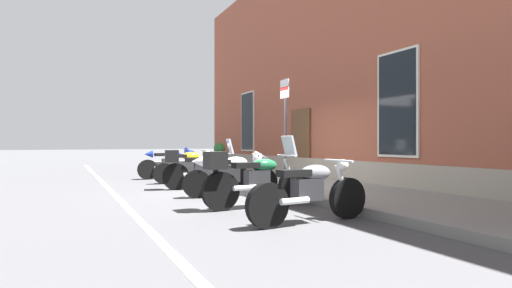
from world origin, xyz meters
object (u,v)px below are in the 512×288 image
object	(u,v)px
motorcycle_yellow_naked	(188,167)
motorcycle_green_touring	(254,178)
motorcycle_silver_touring	(201,168)
motorcycle_grey_naked	(311,191)
parking_sign	(285,117)
barrel_planter	(219,159)
motorcycle_white_sport	(236,171)
motorcycle_blue_sport	(173,161)

from	to	relation	value
motorcycle_yellow_naked	motorcycle_green_touring	world-z (taller)	motorcycle_green_touring
motorcycle_silver_touring	motorcycle_grey_naked	size ratio (longest dim) A/B	1.04
motorcycle_yellow_naked	parking_sign	size ratio (longest dim) A/B	0.77
barrel_planter	motorcycle_white_sport	bearing A→B (deg)	-17.24
motorcycle_white_sport	parking_sign	xyz separation A→B (m)	(-0.14, 1.36, 1.26)
motorcycle_white_sport	barrel_planter	bearing A→B (deg)	162.76
parking_sign	motorcycle_grey_naked	bearing A→B (deg)	-25.07
motorcycle_yellow_naked	parking_sign	bearing A→B (deg)	25.63
motorcycle_green_touring	motorcycle_silver_touring	bearing A→B (deg)	178.87
motorcycle_grey_naked	motorcycle_blue_sport	bearing A→B (deg)	179.79
motorcycle_blue_sport	motorcycle_white_sport	size ratio (longest dim) A/B	1.01
motorcycle_silver_touring	motorcycle_blue_sport	bearing A→B (deg)	177.88
motorcycle_white_sport	barrel_planter	size ratio (longest dim) A/B	2.07
motorcycle_silver_touring	motorcycle_grey_naked	world-z (taller)	motorcycle_silver_touring
motorcycle_green_touring	parking_sign	distance (m)	2.67
motorcycle_white_sport	motorcycle_yellow_naked	bearing A→B (deg)	-177.99
motorcycle_blue_sport	motorcycle_yellow_naked	world-z (taller)	motorcycle_blue_sport
motorcycle_blue_sport	motorcycle_yellow_naked	bearing A→B (deg)	0.33
motorcycle_grey_naked	motorcycle_green_touring	bearing A→B (deg)	-174.33
motorcycle_blue_sport	motorcycle_grey_naked	xyz separation A→B (m)	(8.00, -0.03, -0.10)
motorcycle_white_sport	parking_sign	distance (m)	1.86
parking_sign	motorcycle_green_touring	bearing A→B (deg)	-44.90
motorcycle_grey_naked	barrel_planter	bearing A→B (deg)	168.25
barrel_planter	parking_sign	bearing A→B (deg)	-1.55
motorcycle_silver_touring	motorcycle_green_touring	size ratio (longest dim) A/B	0.98
motorcycle_silver_touring	parking_sign	xyz separation A→B (m)	(1.47, 1.60, 1.27)
motorcycle_yellow_naked	motorcycle_white_sport	distance (m)	3.21
motorcycle_blue_sport	motorcycle_silver_touring	bearing A→B (deg)	-2.12
motorcycle_blue_sport	motorcycle_grey_naked	size ratio (longest dim) A/B	1.04
parking_sign	motorcycle_silver_touring	bearing A→B (deg)	-132.44
motorcycle_green_touring	parking_sign	bearing A→B (deg)	135.10
motorcycle_blue_sport	barrel_planter	bearing A→B (deg)	85.07
motorcycle_blue_sport	motorcycle_silver_touring	size ratio (longest dim) A/B	1.00
motorcycle_grey_naked	motorcycle_white_sport	bearing A→B (deg)	177.17
motorcycle_white_sport	motorcycle_green_touring	bearing A→B (deg)	-11.34
parking_sign	barrel_planter	distance (m)	4.79
motorcycle_blue_sport	motorcycle_green_touring	xyz separation A→B (m)	(6.45, -0.18, -0.02)
motorcycle_blue_sport	motorcycle_green_touring	distance (m)	6.45
motorcycle_grey_naked	barrel_planter	xyz separation A→B (m)	(-7.87, 1.64, 0.14)
motorcycle_silver_touring	parking_sign	bearing A→B (deg)	47.56
motorcycle_yellow_naked	motorcycle_silver_touring	bearing A→B (deg)	-4.73
motorcycle_blue_sport	motorcycle_white_sport	bearing A→B (deg)	1.43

